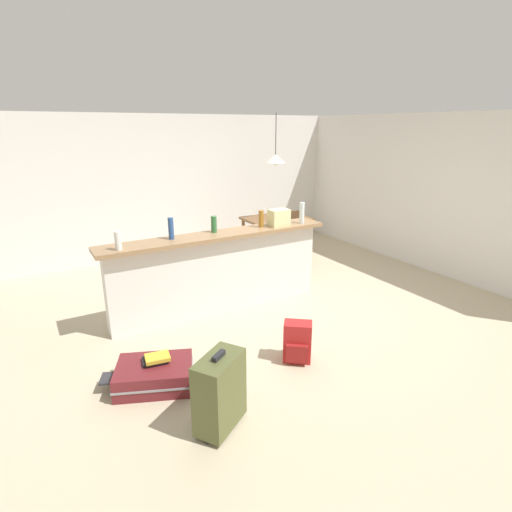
{
  "coord_description": "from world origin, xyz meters",
  "views": [
    {
      "loc": [
        -2.66,
        -4.07,
        2.3
      ],
      "look_at": [
        -0.14,
        0.24,
        0.67
      ],
      "focal_mm": 28.19,
      "sensor_mm": 36.0,
      "label": 1
    }
  ],
  "objects_px": {
    "bottle_clear": "(302,213)",
    "dining_chair_near_partition": "(293,236)",
    "bottle_amber": "(261,219)",
    "pendant_lamp": "(275,158)",
    "grocery_bag": "(279,218)",
    "backpack_red": "(297,343)",
    "bottle_white": "(118,241)",
    "suitcase_upright_olive": "(220,392)",
    "suitcase_flat_maroon": "(154,375)",
    "bottle_green": "(214,224)",
    "book_stack": "(156,359)",
    "bottle_blue": "(171,228)",
    "dining_table": "(276,223)"
  },
  "relations": [
    {
      "from": "bottle_amber",
      "to": "dining_chair_near_partition",
      "type": "bearing_deg",
      "value": 38.33
    },
    {
      "from": "grocery_bag",
      "to": "suitcase_flat_maroon",
      "type": "xyz_separation_m",
      "value": [
        -2.09,
        -1.12,
        -1.03
      ]
    },
    {
      "from": "pendant_lamp",
      "to": "bottle_blue",
      "type": "bearing_deg",
      "value": -148.78
    },
    {
      "from": "suitcase_flat_maroon",
      "to": "bottle_blue",
      "type": "bearing_deg",
      "value": 61.89
    },
    {
      "from": "bottle_clear",
      "to": "backpack_red",
      "type": "distance_m",
      "value": 2.01
    },
    {
      "from": "pendant_lamp",
      "to": "suitcase_flat_maroon",
      "type": "height_order",
      "value": "pendant_lamp"
    },
    {
      "from": "bottle_green",
      "to": "dining_table",
      "type": "distance_m",
      "value": 2.38
    },
    {
      "from": "dining_table",
      "to": "grocery_bag",
      "type": "bearing_deg",
      "value": -122.25
    },
    {
      "from": "pendant_lamp",
      "to": "suitcase_upright_olive",
      "type": "bearing_deg",
      "value": -128.35
    },
    {
      "from": "grocery_bag",
      "to": "suitcase_upright_olive",
      "type": "height_order",
      "value": "grocery_bag"
    },
    {
      "from": "dining_chair_near_partition",
      "to": "suitcase_flat_maroon",
      "type": "relative_size",
      "value": 1.04
    },
    {
      "from": "suitcase_upright_olive",
      "to": "backpack_red",
      "type": "distance_m",
      "value": 1.2
    },
    {
      "from": "dining_chair_near_partition",
      "to": "dining_table",
      "type": "bearing_deg",
      "value": 88.98
    },
    {
      "from": "suitcase_upright_olive",
      "to": "grocery_bag",
      "type": "bearing_deg",
      "value": 46.82
    },
    {
      "from": "bottle_blue",
      "to": "book_stack",
      "type": "xyz_separation_m",
      "value": [
        -0.61,
        -1.18,
        -0.9
      ]
    },
    {
      "from": "bottle_clear",
      "to": "dining_chair_near_partition",
      "type": "xyz_separation_m",
      "value": [
        0.61,
        1.04,
        -0.66
      ]
    },
    {
      "from": "suitcase_upright_olive",
      "to": "bottle_amber",
      "type": "bearing_deg",
      "value": 51.74
    },
    {
      "from": "bottle_amber",
      "to": "suitcase_flat_maroon",
      "type": "height_order",
      "value": "bottle_amber"
    },
    {
      "from": "bottle_blue",
      "to": "bottle_amber",
      "type": "xyz_separation_m",
      "value": [
        1.21,
        -0.02,
        -0.02
      ]
    },
    {
      "from": "bottle_white",
      "to": "bottle_clear",
      "type": "height_order",
      "value": "bottle_clear"
    },
    {
      "from": "suitcase_flat_maroon",
      "to": "backpack_red",
      "type": "xyz_separation_m",
      "value": [
        1.39,
        -0.32,
        0.09
      ]
    },
    {
      "from": "bottle_amber",
      "to": "dining_table",
      "type": "height_order",
      "value": "bottle_amber"
    },
    {
      "from": "dining_table",
      "to": "pendant_lamp",
      "type": "distance_m",
      "value": 1.12
    },
    {
      "from": "bottle_amber",
      "to": "pendant_lamp",
      "type": "bearing_deg",
      "value": 51.54
    },
    {
      "from": "bottle_amber",
      "to": "dining_chair_near_partition",
      "type": "height_order",
      "value": "bottle_amber"
    },
    {
      "from": "grocery_bag",
      "to": "dining_table",
      "type": "xyz_separation_m",
      "value": [
        0.97,
        1.53,
        -0.49
      ]
    },
    {
      "from": "bottle_blue",
      "to": "dining_table",
      "type": "bearing_deg",
      "value": 30.92
    },
    {
      "from": "dining_chair_near_partition",
      "to": "bottle_white",
      "type": "bearing_deg",
      "value": -160.79
    },
    {
      "from": "bottle_white",
      "to": "suitcase_flat_maroon",
      "type": "bearing_deg",
      "value": -90.57
    },
    {
      "from": "bottle_amber",
      "to": "dining_table",
      "type": "xyz_separation_m",
      "value": [
        1.2,
        1.47,
        -0.49
      ]
    },
    {
      "from": "bottle_amber",
      "to": "dining_chair_near_partition",
      "type": "distance_m",
      "value": 1.65
    },
    {
      "from": "bottle_blue",
      "to": "backpack_red",
      "type": "bearing_deg",
      "value": -64.0
    },
    {
      "from": "bottle_white",
      "to": "pendant_lamp",
      "type": "bearing_deg",
      "value": 27.66
    },
    {
      "from": "bottle_blue",
      "to": "book_stack",
      "type": "distance_m",
      "value": 1.6
    },
    {
      "from": "suitcase_flat_maroon",
      "to": "suitcase_upright_olive",
      "type": "height_order",
      "value": "suitcase_upright_olive"
    },
    {
      "from": "bottle_blue",
      "to": "dining_table",
      "type": "distance_m",
      "value": 2.86
    },
    {
      "from": "bottle_blue",
      "to": "book_stack",
      "type": "bearing_deg",
      "value": -117.23
    },
    {
      "from": "grocery_bag",
      "to": "backpack_red",
      "type": "height_order",
      "value": "grocery_bag"
    },
    {
      "from": "pendant_lamp",
      "to": "book_stack",
      "type": "relative_size",
      "value": 3.19
    },
    {
      "from": "bottle_green",
      "to": "book_stack",
      "type": "xyz_separation_m",
      "value": [
        -1.17,
        -1.21,
        -0.88
      ]
    },
    {
      "from": "dining_chair_near_partition",
      "to": "pendant_lamp",
      "type": "bearing_deg",
      "value": 93.92
    },
    {
      "from": "dining_chair_near_partition",
      "to": "suitcase_upright_olive",
      "type": "distance_m",
      "value": 4.02
    },
    {
      "from": "suitcase_flat_maroon",
      "to": "suitcase_upright_olive",
      "type": "distance_m",
      "value": 0.88
    },
    {
      "from": "grocery_bag",
      "to": "dining_chair_near_partition",
      "type": "relative_size",
      "value": 0.28
    },
    {
      "from": "book_stack",
      "to": "grocery_bag",
      "type": "bearing_deg",
      "value": 27.98
    },
    {
      "from": "bottle_clear",
      "to": "suitcase_upright_olive",
      "type": "bearing_deg",
      "value": -138.76
    },
    {
      "from": "backpack_red",
      "to": "book_stack",
      "type": "bearing_deg",
      "value": 165.54
    },
    {
      "from": "bottle_blue",
      "to": "suitcase_flat_maroon",
      "type": "relative_size",
      "value": 0.29
    },
    {
      "from": "bottle_clear",
      "to": "dining_table",
      "type": "relative_size",
      "value": 0.26
    },
    {
      "from": "bottle_green",
      "to": "suitcase_flat_maroon",
      "type": "bearing_deg",
      "value": -134.19
    }
  ]
}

